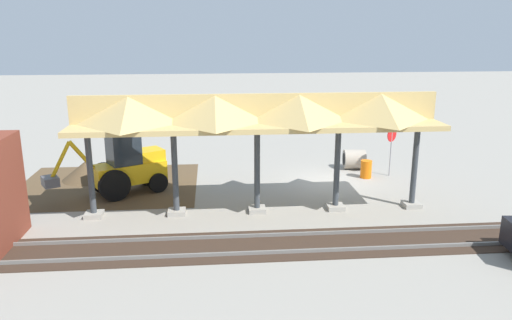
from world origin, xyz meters
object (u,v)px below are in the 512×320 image
traffic_barrel (366,169)px  backhoe (126,167)px  stop_sign (391,141)px  concrete_pipe (354,159)px

traffic_barrel → backhoe: bearing=6.8°
backhoe → traffic_barrel: 11.79m
stop_sign → traffic_barrel: size_ratio=2.83×
backhoe → concrete_pipe: bearing=-165.0°
backhoe → stop_sign: bearing=-172.8°
stop_sign → concrete_pipe: stop_sign is taller
concrete_pipe → traffic_barrel: 1.72m
backhoe → traffic_barrel: size_ratio=5.76×
concrete_pipe → traffic_barrel: size_ratio=1.33×
backhoe → traffic_barrel: backhoe is taller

